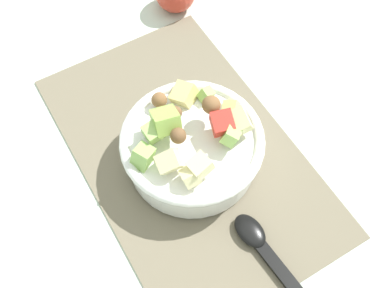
# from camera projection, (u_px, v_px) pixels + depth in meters

# --- Properties ---
(ground_plane) EXTENTS (2.40, 2.40, 0.00)m
(ground_plane) POSITION_uv_depth(u_px,v_px,m) (187.00, 154.00, 0.77)
(ground_plane) COLOR silver
(placemat) EXTENTS (0.51, 0.31, 0.01)m
(placemat) POSITION_uv_depth(u_px,v_px,m) (187.00, 153.00, 0.76)
(placemat) COLOR #756B56
(placemat) RESTS_ON ground_plane
(salad_bowl) EXTENTS (0.21, 0.21, 0.12)m
(salad_bowl) POSITION_uv_depth(u_px,v_px,m) (192.00, 146.00, 0.72)
(salad_bowl) COLOR white
(salad_bowl) RESTS_ON placemat
(serving_spoon) EXTENTS (0.21, 0.04, 0.01)m
(serving_spoon) POSITION_uv_depth(u_px,v_px,m) (268.00, 255.00, 0.67)
(serving_spoon) COLOR black
(serving_spoon) RESTS_ON placemat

